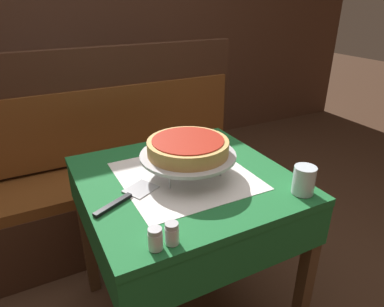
% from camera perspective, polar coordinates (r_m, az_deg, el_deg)
% --- Properties ---
extents(dining_table_front, '(0.78, 0.78, 0.75)m').
position_cam_1_polar(dining_table_front, '(1.39, -1.13, -7.83)').
color(dining_table_front, '#1E6B33').
rests_on(dining_table_front, ground_plane).
extents(dining_table_rear, '(0.67, 0.67, 0.75)m').
position_cam_1_polar(dining_table_rear, '(2.72, -22.48, 7.00)').
color(dining_table_rear, '#194799').
rests_on(dining_table_rear, ground_plane).
extents(booth_bench, '(1.77, 0.45, 1.13)m').
position_cam_1_polar(booth_bench, '(2.13, -13.31, -5.35)').
color(booth_bench, '#3D2316').
rests_on(booth_bench, ground_plane).
extents(back_wall_panel, '(6.00, 0.04, 2.40)m').
position_cam_1_polar(back_wall_panel, '(3.07, -19.01, 20.30)').
color(back_wall_panel, '#4C2D1E').
rests_on(back_wall_panel, ground_plane).
extents(pizza_pan_stand, '(0.37, 0.37, 0.09)m').
position_cam_1_polar(pizza_pan_stand, '(1.30, -0.61, -0.47)').
color(pizza_pan_stand, '#ADADB2').
rests_on(pizza_pan_stand, dining_table_front).
extents(deep_dish_pizza, '(0.31, 0.31, 0.06)m').
position_cam_1_polar(deep_dish_pizza, '(1.28, -0.62, 1.10)').
color(deep_dish_pizza, tan).
rests_on(deep_dish_pizza, pizza_pan_stand).
extents(pizza_server, '(0.26, 0.17, 0.01)m').
position_cam_1_polar(pizza_server, '(1.21, -10.69, -7.06)').
color(pizza_server, '#BCBCC1').
rests_on(pizza_server, dining_table_front).
extents(water_glass_near, '(0.08, 0.08, 0.10)m').
position_cam_1_polar(water_glass_near, '(1.26, 18.15, -4.23)').
color(water_glass_near, silver).
rests_on(water_glass_near, dining_table_front).
extents(salt_shaker, '(0.04, 0.04, 0.07)m').
position_cam_1_polar(salt_shaker, '(0.97, -6.13, -13.95)').
color(salt_shaker, silver).
rests_on(salt_shaker, dining_table_front).
extents(pepper_shaker, '(0.04, 0.04, 0.07)m').
position_cam_1_polar(pepper_shaker, '(0.98, -3.37, -13.15)').
color(pepper_shaker, silver).
rests_on(pepper_shaker, dining_table_front).
extents(condiment_caddy, '(0.13, 0.13, 0.17)m').
position_cam_1_polar(condiment_caddy, '(2.74, -24.88, 10.24)').
color(condiment_caddy, black).
rests_on(condiment_caddy, dining_table_rear).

